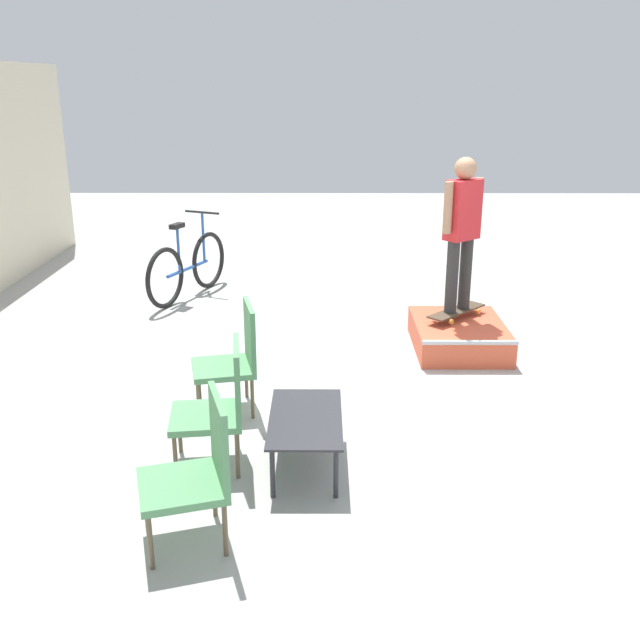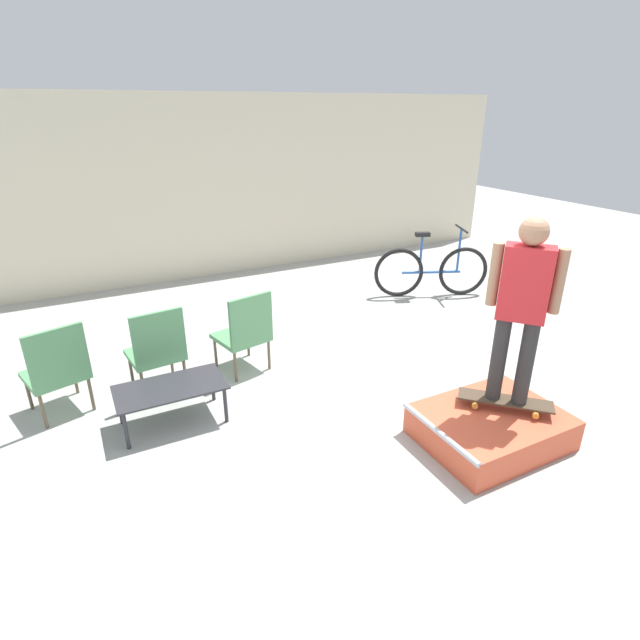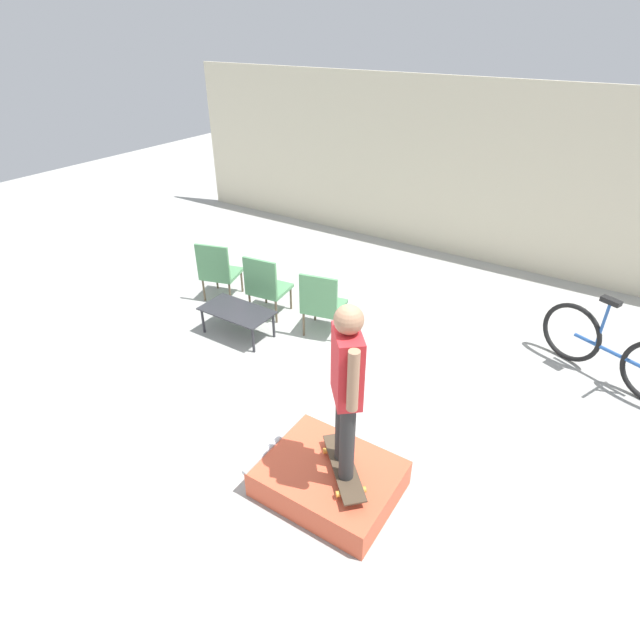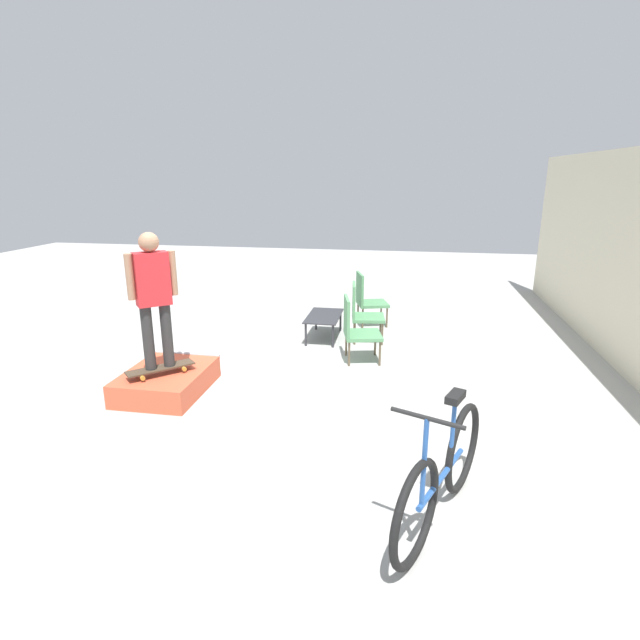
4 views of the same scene
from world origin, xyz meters
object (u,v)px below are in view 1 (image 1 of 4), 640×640
Objects in this scene: patio_chair_left at (198,467)px; patio_chair_right at (234,355)px; person_skater at (462,223)px; patio_chair_center at (219,402)px; skateboard_on_ramp at (456,311)px; coffee_table at (306,422)px; skate_ramp_box at (459,335)px; bicycle at (188,267)px.

patio_chair_left is 1.00× the size of patio_chair_right.
person_skater is 1.71× the size of patio_chair_center.
person_skater reaches higher than skateboard_on_ramp.
patio_chair_left reaches higher than coffee_table.
skate_ramp_box is 1.30× the size of patio_chair_center.
patio_chair_right is at bearing -140.24° from bicycle.
skate_ramp_box is at bearing -126.16° from person_skater.
patio_chair_right is at bearing 33.35° from coffee_table.
patio_chair_left is 0.92m from patio_chair_center.
skate_ramp_box is 0.74× the size of bicycle.
bicycle is (3.42, 1.02, -0.09)m from patio_chair_right.
patio_chair_right reaches higher than coffee_table.
patio_chair_left is at bearing 145.10° from coffee_table.
skate_ramp_box is 2.70m from patio_chair_right.
bicycle is at bearing 59.38° from skate_ramp_box.
skate_ramp_box is 1.20m from person_skater.
skateboard_on_ramp reaches higher than skate_ramp_box.
bicycle is at bearing 20.71° from coffee_table.
patio_chair_center is (0.92, -0.00, 0.00)m from patio_chair_left.
skateboard_on_ramp is at bearing 132.60° from patio_chair_center.
skate_ramp_box is 0.76× the size of person_skater.
coffee_table is at bearing 81.83° from patio_chair_center.
patio_chair_left reaches higher than skate_ramp_box.
coffee_table is 1.05× the size of patio_chair_right.
patio_chair_center is (-2.60, 2.21, 0.13)m from skateboard_on_ramp.
patio_chair_center is 0.95m from patio_chair_right.
coffee_table is at bearing 20.77° from patio_chair_right.
skate_ramp_box is at bearing 111.50° from patio_chair_right.
patio_chair_left is 5.39m from bicycle.
patio_chair_left is (-3.52, 2.21, 0.13)m from skateboard_on_ramp.
person_skater is 2.88m from patio_chair_right.
patio_chair_left is 1.00× the size of patio_chair_center.
coffee_table is at bearing 128.38° from patio_chair_left.
patio_chair_left is at bearing -167.05° from skateboard_on_ramp.
skate_ramp_box is at bearing -32.76° from coffee_table.
skate_ramp_box is at bearing -97.51° from bicycle.
person_skater is (-0.00, 0.00, 0.96)m from skateboard_on_ramp.
skate_ramp_box is at bearing 130.83° from patio_chair_center.
coffee_table is at bearing 147.24° from skate_ramp_box.
patio_chair_left reaches higher than skateboard_on_ramp.
patio_chair_right is at bearing 173.06° from patio_chair_center.
skateboard_on_ramp is 0.96m from person_skater.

